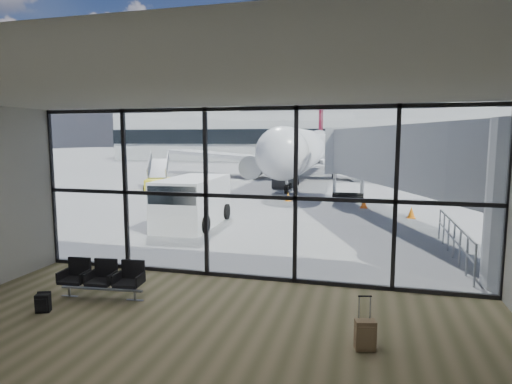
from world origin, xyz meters
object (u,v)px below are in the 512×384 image
at_px(seating_row, 103,277).
at_px(belt_loader, 286,180).
at_px(suitcase, 365,335).
at_px(service_van, 192,201).
at_px(backpack, 43,303).
at_px(mobile_stairs, 158,182).
at_px(airliner, 308,149).

relative_size(seating_row, belt_loader, 0.53).
distance_m(suitcase, service_van, 11.86).
distance_m(backpack, mobile_stairs, 22.48).
bearing_deg(suitcase, backpack, 166.58).
relative_size(backpack, airliner, 0.01).
distance_m(seating_row, airliner, 32.95).
bearing_deg(belt_loader, service_van, -87.05).
xyz_separation_m(suitcase, service_van, (-7.21, 9.38, 0.75)).
xyz_separation_m(airliner, service_van, (-1.64, -24.61, -1.66)).
xyz_separation_m(suitcase, mobile_stairs, (-14.82, 20.93, 0.23)).
height_order(backpack, suitcase, suitcase).
bearing_deg(mobile_stairs, belt_loader, 3.08).
xyz_separation_m(seating_row, belt_loader, (-0.02, 23.42, 0.07)).
bearing_deg(mobile_stairs, suitcase, -73.72).
relative_size(suitcase, belt_loader, 0.26).
height_order(suitcase, belt_loader, belt_loader).
relative_size(backpack, mobile_stairs, 0.13).
bearing_deg(backpack, belt_loader, 67.75).
distance_m(airliner, belt_loader, 9.70).
height_order(airliner, mobile_stairs, airliner).
distance_m(suitcase, belt_loader, 25.25).
height_order(seating_row, belt_loader, belt_loader).
bearing_deg(airliner, backpack, -93.30).
height_order(service_van, mobile_stairs, mobile_stairs).
height_order(airliner, service_van, airliner).
relative_size(suitcase, service_van, 0.20).
bearing_deg(airliner, belt_loader, -93.85).
distance_m(backpack, belt_loader, 24.56).
bearing_deg(seating_row, belt_loader, 84.68).
distance_m(seating_row, backpack, 1.37).
bearing_deg(service_van, mobile_stairs, 120.45).
bearing_deg(mobile_stairs, service_van, -75.63).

